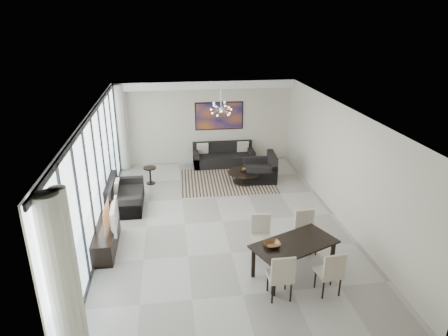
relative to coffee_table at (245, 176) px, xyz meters
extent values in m
cube|color=#A8A39B|center=(-1.03, -2.42, -0.19)|extent=(6.00, 9.00, 0.02)
cube|color=white|center=(-1.03, -2.42, 2.69)|extent=(6.00, 9.00, 0.02)
cube|color=beige|center=(-1.03, 2.07, 1.25)|extent=(6.00, 0.02, 2.90)
cube|color=beige|center=(-1.03, -6.91, 1.25)|extent=(6.00, 0.02, 2.90)
cube|color=beige|center=(1.96, -2.42, 1.25)|extent=(0.02, 9.00, 2.90)
cube|color=silver|center=(-4.01, -2.42, 1.25)|extent=(0.01, 8.95, 2.85)
cube|color=black|center=(-3.97, -2.42, 2.65)|extent=(0.04, 8.95, 0.10)
cube|color=black|center=(-3.97, -2.42, -0.17)|extent=(0.04, 8.95, 0.06)
cube|color=black|center=(-3.97, -6.42, 1.25)|extent=(0.04, 0.05, 2.88)
cube|color=black|center=(-3.97, -5.42, 1.25)|extent=(0.04, 0.05, 2.88)
cube|color=black|center=(-3.97, -4.42, 1.25)|extent=(0.04, 0.05, 2.88)
cube|color=black|center=(-3.97, -3.42, 1.25)|extent=(0.04, 0.05, 2.88)
cube|color=black|center=(-3.97, -2.42, 1.25)|extent=(0.04, 0.05, 2.88)
cube|color=black|center=(-3.97, -1.42, 1.25)|extent=(0.04, 0.05, 2.88)
cube|color=black|center=(-3.97, -0.42, 1.25)|extent=(0.04, 0.05, 2.88)
cube|color=black|center=(-3.97, 0.58, 1.25)|extent=(0.04, 0.05, 2.88)
cube|color=black|center=(-3.97, 1.58, 1.25)|extent=(0.04, 0.05, 2.88)
cylinder|color=beige|center=(-3.83, -6.57, 1.25)|extent=(0.36, 0.36, 2.85)
cylinder|color=beige|center=(-3.83, 1.73, 1.25)|extent=(0.36, 0.36, 2.85)
cube|color=white|center=(-1.03, 1.88, 2.57)|extent=(5.98, 0.40, 0.26)
cube|color=#AE5618|center=(-0.53, 2.05, 1.45)|extent=(1.68, 0.04, 0.98)
cylinder|color=silver|center=(-0.73, 0.08, 2.42)|extent=(0.02, 0.02, 0.55)
sphere|color=silver|center=(-0.73, 0.08, 2.15)|extent=(0.12, 0.12, 0.12)
cube|color=black|center=(-0.52, 0.18, -0.20)|extent=(2.97, 2.32, 0.01)
cylinder|color=black|center=(0.00, 0.00, 0.14)|extent=(1.03, 1.03, 0.04)
cylinder|color=black|center=(0.00, 0.00, -0.04)|extent=(0.45, 0.45, 0.32)
cylinder|color=black|center=(0.00, 0.00, -0.19)|extent=(0.72, 0.72, 0.03)
imported|color=brown|center=(-0.04, 0.06, 0.19)|extent=(0.23, 0.23, 0.07)
cube|color=black|center=(-0.44, 1.60, -0.01)|extent=(2.09, 0.86, 0.38)
cube|color=black|center=(-0.44, 1.94, 0.37)|extent=(2.09, 0.17, 0.38)
cube|color=black|center=(-1.40, 1.60, 0.07)|extent=(0.17, 0.86, 0.55)
cube|color=black|center=(0.52, 1.60, 0.07)|extent=(0.17, 0.86, 0.55)
cube|color=black|center=(-3.53, -1.21, 0.00)|extent=(0.90, 1.60, 0.40)
cube|color=black|center=(-3.89, -1.21, 0.39)|extent=(0.18, 1.60, 0.40)
cube|color=black|center=(-3.53, -1.92, 0.09)|extent=(0.90, 0.18, 0.58)
cube|color=black|center=(-3.53, -0.50, 0.09)|extent=(0.90, 0.18, 0.58)
cube|color=black|center=(0.52, 0.16, 0.01)|extent=(1.04, 1.09, 0.43)
cube|color=black|center=(0.90, 0.12, 0.44)|extent=(0.28, 1.03, 0.43)
cube|color=black|center=(0.55, 0.57, 0.11)|extent=(0.97, 0.27, 0.62)
cube|color=black|center=(0.49, -0.25, 0.11)|extent=(0.97, 0.27, 0.62)
cylinder|color=black|center=(-2.92, 0.30, 0.32)|extent=(0.39, 0.39, 0.04)
cylinder|color=black|center=(-2.92, 0.30, 0.05)|extent=(0.06, 0.06, 0.49)
cylinder|color=black|center=(-2.92, 0.30, -0.19)|extent=(0.28, 0.28, 0.03)
cube|color=black|center=(-3.79, -3.27, 0.05)|extent=(0.45, 1.62, 0.51)
imported|color=gray|center=(-3.63, -3.27, 0.59)|extent=(0.19, 0.99, 0.57)
cube|color=black|center=(0.10, -4.76, 0.49)|extent=(1.90, 1.46, 0.04)
cube|color=black|center=(-0.46, -5.37, 0.13)|extent=(0.07, 0.07, 0.67)
cube|color=black|center=(-0.73, -4.76, 0.13)|extent=(0.07, 0.07, 0.67)
cube|color=black|center=(0.93, -4.76, 0.13)|extent=(0.07, 0.07, 0.67)
cube|color=black|center=(0.66, -4.16, 0.13)|extent=(0.07, 0.07, 0.67)
cube|color=#BBB39B|center=(-0.37, -5.41, 0.24)|extent=(0.45, 0.45, 0.06)
cube|color=#BBB39B|center=(-0.37, -5.61, 0.49)|extent=(0.44, 0.05, 0.54)
cylinder|color=black|center=(-0.54, -5.24, 0.00)|extent=(0.04, 0.04, 0.42)
cylinder|color=black|center=(-0.19, -5.59, 0.00)|extent=(0.04, 0.04, 0.42)
cube|color=#BBB39B|center=(0.57, -5.42, 0.23)|extent=(0.47, 0.47, 0.06)
cube|color=#BBB39B|center=(0.59, -5.60, 0.47)|extent=(0.43, 0.09, 0.52)
cylinder|color=black|center=(0.39, -5.26, 0.00)|extent=(0.04, 0.04, 0.40)
cylinder|color=black|center=(0.76, -5.57, 0.00)|extent=(0.04, 0.04, 0.40)
cube|color=#BBB39B|center=(-0.40, -4.04, 0.22)|extent=(0.46, 0.46, 0.06)
cube|color=#BBB39B|center=(-0.38, -3.86, 0.46)|extent=(0.42, 0.09, 0.51)
cylinder|color=black|center=(-0.25, -4.22, -0.01)|extent=(0.04, 0.04, 0.39)
cylinder|color=black|center=(-0.55, -3.86, -0.01)|extent=(0.04, 0.04, 0.39)
cube|color=#BBB39B|center=(0.63, -4.03, 0.23)|extent=(0.45, 0.45, 0.06)
cube|color=#BBB39B|center=(0.62, -3.84, 0.47)|extent=(0.43, 0.07, 0.53)
cylinder|color=black|center=(0.80, -4.19, 0.00)|extent=(0.04, 0.04, 0.40)
cylinder|color=black|center=(0.45, -3.87, 0.00)|extent=(0.04, 0.04, 0.40)
imported|color=brown|center=(-0.37, -4.81, 0.55)|extent=(0.34, 0.34, 0.08)
camera|label=1|loc=(-2.24, -11.34, 4.78)|focal=32.00mm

